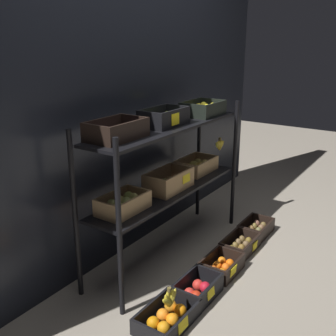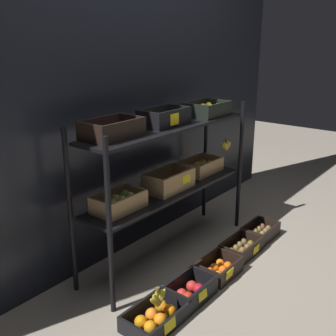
% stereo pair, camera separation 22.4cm
% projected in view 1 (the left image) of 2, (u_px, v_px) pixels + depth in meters
% --- Properties ---
extents(ground_plane, '(10.00, 10.00, 0.00)m').
position_uv_depth(ground_plane, '(168.00, 253.00, 3.10)').
color(ground_plane, gray).
extents(storefront_wall, '(3.88, 0.12, 2.27)m').
position_uv_depth(storefront_wall, '(126.00, 100.00, 2.95)').
color(storefront_wall, black).
rests_on(storefront_wall, ground_plane).
extents(display_rack, '(1.61, 0.38, 1.11)m').
position_uv_depth(display_rack, '(167.00, 159.00, 2.88)').
color(display_rack, black).
rests_on(display_rack, ground_plane).
extents(crate_ground_orange, '(0.38, 0.25, 0.10)m').
position_uv_depth(crate_ground_orange, '(167.00, 318.00, 2.32)').
color(crate_ground_orange, black).
rests_on(crate_ground_orange, ground_plane).
extents(crate_ground_apple_red, '(0.32, 0.21, 0.13)m').
position_uv_depth(crate_ground_apple_red, '(197.00, 290.00, 2.56)').
color(crate_ground_apple_red, black).
rests_on(crate_ground_apple_red, ground_plane).
extents(crate_ground_tangerine, '(0.30, 0.23, 0.11)m').
position_uv_depth(crate_ground_tangerine, '(222.00, 266.00, 2.84)').
color(crate_ground_tangerine, black).
rests_on(crate_ground_tangerine, ground_plane).
extents(crate_ground_kiwi, '(0.34, 0.21, 0.11)m').
position_uv_depth(crate_ground_kiwi, '(240.00, 246.00, 3.12)').
color(crate_ground_kiwi, black).
rests_on(crate_ground_kiwi, ground_plane).
extents(crate_ground_rightmost_kiwi, '(0.32, 0.21, 0.11)m').
position_uv_depth(crate_ground_rightmost_kiwi, '(256.00, 229.00, 3.39)').
color(crate_ground_rightmost_kiwi, black).
rests_on(crate_ground_rightmost_kiwi, ground_plane).
extents(banana_bunch_loose, '(0.15, 0.05, 0.13)m').
position_uv_depth(banana_bunch_loose, '(169.00, 299.00, 2.29)').
color(banana_bunch_loose, brown).
rests_on(banana_bunch_loose, crate_ground_orange).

